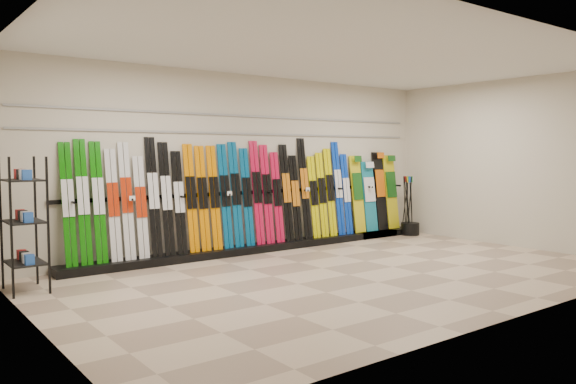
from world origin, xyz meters
TOP-DOWN VIEW (x-y plane):
  - floor at (0.00, 0.00)m, footprint 8.00×8.00m
  - back_wall at (0.00, 2.50)m, footprint 8.00×0.00m
  - left_wall at (-4.00, 0.00)m, footprint 0.00×5.00m
  - right_wall at (4.00, 0.00)m, footprint 0.00×5.00m
  - ceiling at (0.00, 0.00)m, footprint 8.00×8.00m
  - ski_rack_base at (0.22, 2.28)m, footprint 8.00×0.40m
  - skis at (-0.47, 2.35)m, footprint 5.37×0.28m
  - snowboards at (2.94, 2.35)m, footprint 1.25×0.24m
  - accessory_rack at (-3.75, 1.70)m, footprint 0.40×0.60m
  - pole_bin at (3.60, 1.99)m, footprint 0.37×0.37m
  - ski_poles at (3.57, 2.03)m, footprint 0.22×0.26m
  - slatwall_rail_0 at (0.00, 2.48)m, footprint 7.60×0.02m
  - slatwall_rail_1 at (0.00, 2.48)m, footprint 7.60×0.02m

SIDE VIEW (x-z plane):
  - floor at x=0.00m, z-range 0.00..0.00m
  - ski_rack_base at x=0.22m, z-range 0.00..0.12m
  - pole_bin at x=3.60m, z-range 0.00..0.25m
  - ski_poles at x=3.57m, z-range 0.02..1.20m
  - accessory_rack at x=-3.75m, z-range 0.00..1.63m
  - snowboards at x=2.94m, z-range 0.08..1.65m
  - skis at x=-0.47m, z-range 0.04..1.87m
  - back_wall at x=0.00m, z-range -2.50..5.50m
  - left_wall at x=-4.00m, z-range -1.00..4.00m
  - right_wall at x=4.00m, z-range -1.00..4.00m
  - slatwall_rail_0 at x=0.00m, z-range 1.98..2.02m
  - slatwall_rail_1 at x=0.00m, z-range 2.28..2.31m
  - ceiling at x=0.00m, z-range 3.00..3.00m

